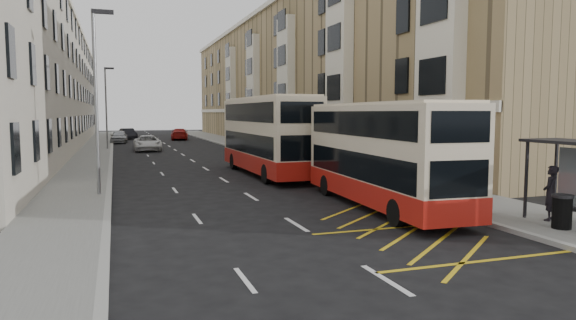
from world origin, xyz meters
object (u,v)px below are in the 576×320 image
object	(u,v)px
street_lamp_far	(107,103)
car_red	(180,134)
double_decker_front	(381,155)
car_dark	(128,134)
car_silver	(119,137)
white_van	(148,143)
pedestrian_far	(431,179)
street_lamp_near	(97,92)
double_decker_rear	(267,136)
pedestrian_near	(550,193)
litter_bin	(562,211)

from	to	relation	value
street_lamp_far	car_red	distance (m)	19.79
double_decker_front	car_dark	distance (m)	58.13
car_silver	white_van	bearing A→B (deg)	-75.83
pedestrian_far	car_dark	xyz separation A→B (m)	(-10.28, 57.72, -0.32)
street_lamp_near	double_decker_rear	bearing A→B (deg)	30.09
pedestrian_far	double_decker_rear	bearing A→B (deg)	-73.14
car_red	pedestrian_far	bearing A→B (deg)	101.73
pedestrian_far	white_van	size ratio (longest dim) A/B	0.34
street_lamp_near	double_decker_rear	size ratio (longest dim) A/B	0.69
white_van	car_dark	size ratio (longest dim) A/B	1.19
street_lamp_far	double_decker_front	xyz separation A→B (m)	(10.54, -36.15, -2.54)
pedestrian_near	car_silver	world-z (taller)	pedestrian_near
car_red	street_lamp_far	bearing A→B (deg)	70.00
pedestrian_near	car_silver	bearing A→B (deg)	-106.14
double_decker_rear	street_lamp_far	bearing A→B (deg)	109.96
white_van	double_decker_front	bearing A→B (deg)	-77.84
litter_bin	car_red	xyz separation A→B (m)	(-4.68, 58.95, 0.08)
street_lamp_near	street_lamp_far	distance (m)	30.00
white_van	car_red	world-z (taller)	car_red
street_lamp_near	pedestrian_near	world-z (taller)	street_lamp_near
street_lamp_far	litter_bin	size ratio (longest dim) A/B	7.53
double_decker_rear	car_dark	xyz separation A→B (m)	(-6.87, 46.01, -1.61)
white_van	car_silver	xyz separation A→B (m)	(-2.53, 14.09, 0.04)
white_van	car_dark	distance (m)	23.75
pedestrian_far	pedestrian_near	bearing A→B (deg)	110.91
street_lamp_near	pedestrian_near	xyz separation A→B (m)	(14.33, -10.74, -3.57)
double_decker_rear	pedestrian_near	xyz separation A→B (m)	(5.05, -16.12, -1.29)
car_dark	car_silver	bearing A→B (deg)	-110.49
street_lamp_near	double_decker_front	xyz separation A→B (m)	(10.54, -6.15, -2.54)
street_lamp_near	car_red	size ratio (longest dim) A/B	1.49
litter_bin	street_lamp_far	bearing A→B (deg)	108.19
white_van	car_silver	distance (m)	14.32
double_decker_rear	car_dark	size ratio (longest dim) A/B	2.55
double_decker_front	car_silver	size ratio (longest dim) A/B	2.24
double_decker_front	pedestrian_near	bearing A→B (deg)	-47.72
double_decker_rear	pedestrian_far	world-z (taller)	double_decker_rear
car_dark	car_red	size ratio (longest dim) A/B	0.85
street_lamp_far	double_decker_front	distance (m)	37.74
street_lamp_near	car_dark	xyz separation A→B (m)	(2.42, 51.39, -3.88)
car_silver	car_red	xyz separation A→B (m)	(7.91, 5.39, -0.02)
pedestrian_far	street_lamp_near	bearing A→B (deg)	-25.88
pedestrian_far	white_van	bearing A→B (deg)	-74.55
street_lamp_far	double_decker_front	world-z (taller)	street_lamp_far
street_lamp_near	pedestrian_far	bearing A→B (deg)	-26.47
double_decker_front	car_red	size ratio (longest dim) A/B	1.94
car_dark	pedestrian_far	bearing A→B (deg)	-92.89
double_decker_front	car_dark	xyz separation A→B (m)	(-8.12, 57.54, -1.34)
white_van	car_silver	size ratio (longest dim) A/B	1.16
street_lamp_near	car_silver	xyz separation A→B (m)	(1.15, 41.77, -3.84)
litter_bin	pedestrian_near	bearing A→B (deg)	60.45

